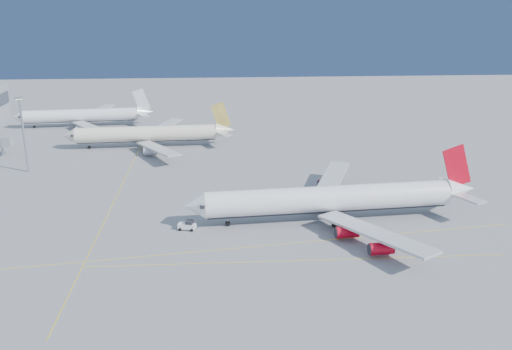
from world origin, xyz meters
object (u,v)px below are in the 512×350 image
light_mast (23,128)px  airliner_virgin (335,199)px  airliner_etihad (150,134)px  pushback_tug (187,225)px  airliner_third (84,115)px

light_mast → airliner_virgin: bearing=-26.9°
airliner_etihad → pushback_tug: (17.03, -76.48, -3.82)m
airliner_virgin → airliner_etihad: 90.18m
airliner_etihad → pushback_tug: 78.45m
airliner_third → light_mast: size_ratio=2.41×
pushback_tug → light_mast: light_mast is taller
airliner_virgin → airliner_etihad: (-53.40, 72.67, -0.62)m
pushback_tug → airliner_third: bearing=126.7°
airliner_virgin → airliner_third: airliner_virgin is taller
airliner_etihad → light_mast: 45.78m
airliner_third → airliner_etihad: bearing=-53.1°
airliner_etihad → pushback_tug: size_ratio=13.75×
airliner_third → light_mast: 63.15m
airliner_etihad → light_mast: bearing=-145.2°
airliner_virgin → pushback_tug: bearing=-178.9°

